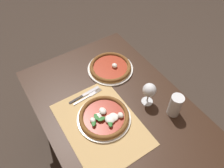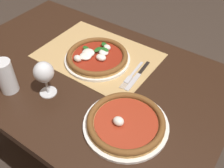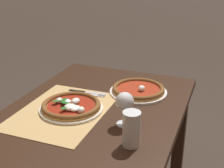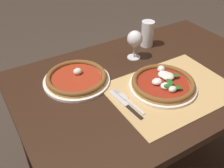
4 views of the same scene
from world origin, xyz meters
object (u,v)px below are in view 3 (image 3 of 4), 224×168
object	(u,v)px
pizza_near	(71,106)
wine_glass	(125,103)
knife	(88,92)
fork	(88,94)
pizza_far	(138,90)
pint_glass	(131,130)

from	to	relation	value
pizza_near	wine_glass	size ratio (longest dim) A/B	1.98
knife	fork	bearing A→B (deg)	25.50
pizza_far	wine_glass	world-z (taller)	wine_glass
pint_glass	knife	xyz separation A→B (m)	(-0.39, -0.37, -0.06)
pizza_near	fork	bearing A→B (deg)	-179.09
fork	knife	bearing A→B (deg)	-154.50
pint_glass	wine_glass	bearing A→B (deg)	-151.65
pizza_far	knife	size ratio (longest dim) A/B	1.45
wine_glass	pizza_far	bearing A→B (deg)	-173.54
wine_glass	pint_glass	distance (m)	0.17
pizza_far	pizza_near	bearing A→B (deg)	-37.43
pizza_near	knife	distance (m)	0.22
pizza_near	fork	distance (m)	0.19
wine_glass	pint_glass	bearing A→B (deg)	28.35
pint_glass	knife	bearing A→B (deg)	-136.35
pizza_far	fork	size ratio (longest dim) A/B	1.56
pizza_far	knife	xyz separation A→B (m)	(0.10, -0.26, -0.01)
knife	pizza_near	bearing A→B (deg)	3.78
pizza_near	pint_glass	bearing A→B (deg)	63.76
pizza_far	knife	distance (m)	0.28
pint_glass	knife	world-z (taller)	pint_glass
fork	knife	world-z (taller)	knife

